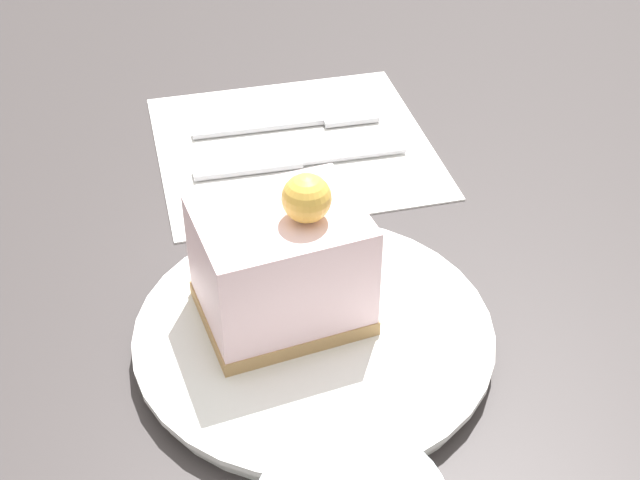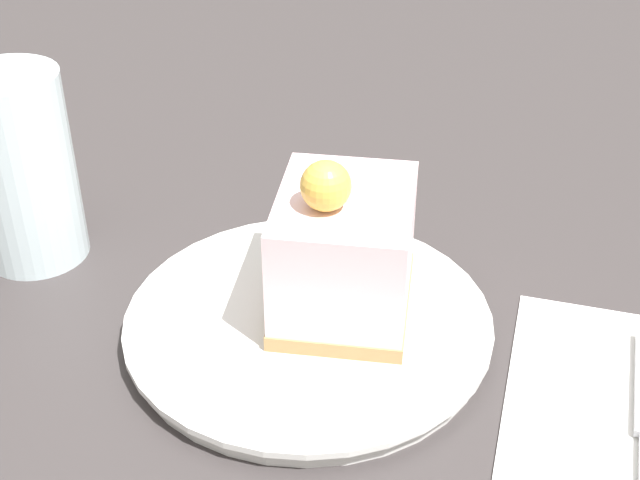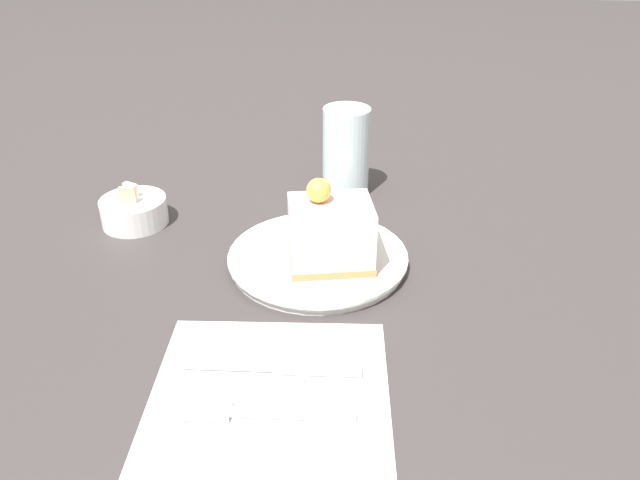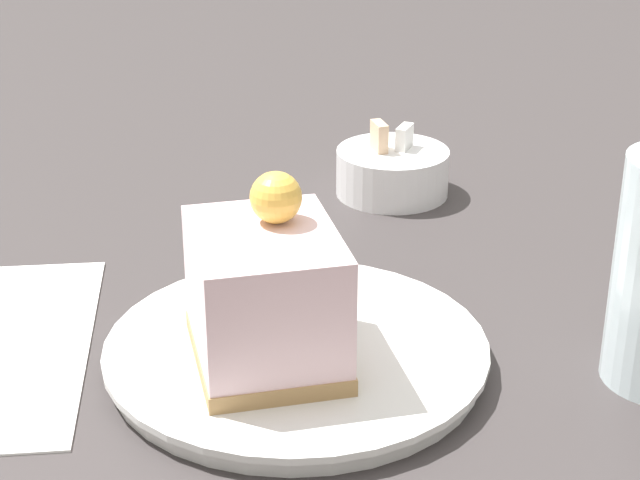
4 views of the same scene
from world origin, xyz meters
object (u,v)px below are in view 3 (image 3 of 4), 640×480
object	(u,v)px
knife	(290,368)
plate	(318,258)
cake_slice	(330,232)
sugar_bowl	(134,211)
drinking_glass	(346,152)
fork	(250,412)

from	to	relation	value
knife	plate	bearing A→B (deg)	-4.80
knife	cake_slice	bearing A→B (deg)	-10.09
sugar_bowl	cake_slice	bearing A→B (deg)	-106.53
plate	drinking_glass	size ratio (longest dim) A/B	1.68
cake_slice	drinking_glass	size ratio (longest dim) A/B	0.86
plate	drinking_glass	world-z (taller)	drinking_glass
sugar_bowl	knife	bearing A→B (deg)	-134.92
plate	sugar_bowl	size ratio (longest dim) A/B	2.47
sugar_bowl	drinking_glass	bearing A→B (deg)	-63.30
cake_slice	knife	distance (m)	0.18
fork	knife	world-z (taller)	same
plate	knife	xyz separation A→B (m)	(-0.19, -0.00, -0.00)
plate	cake_slice	size ratio (longest dim) A/B	1.94
knife	sugar_bowl	distance (m)	0.36
knife	sugar_bowl	xyz separation A→B (m)	(0.26, 0.26, 0.01)
fork	knife	xyz separation A→B (m)	(0.06, -0.02, 0.00)
plate	fork	bearing A→B (deg)	175.10
cake_slice	fork	xyz separation A→B (m)	(-0.23, 0.04, -0.05)
cake_slice	knife	size ratio (longest dim) A/B	0.66
cake_slice	sugar_bowl	world-z (taller)	cake_slice
plate	fork	xyz separation A→B (m)	(-0.25, 0.02, -0.00)
plate	knife	distance (m)	0.19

